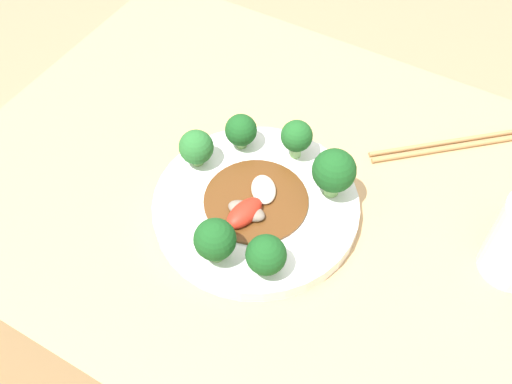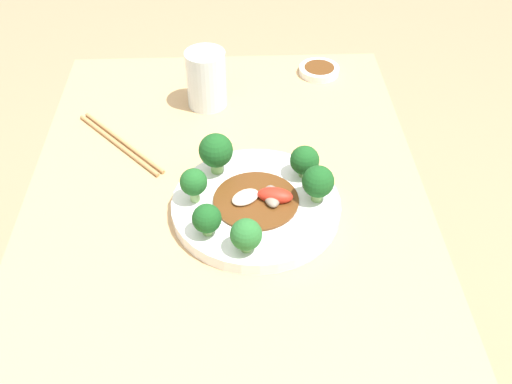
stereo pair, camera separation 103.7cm
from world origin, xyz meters
name	(u,v)px [view 1 (the left image)]	position (x,y,z in m)	size (l,w,h in m)	color
table	(284,321)	(0.00, 0.00, 0.38)	(0.95, 0.67, 0.77)	tan
plate	(256,206)	(0.03, 0.05, 0.78)	(0.27, 0.27, 0.02)	white
broccoli_east	(196,147)	(0.14, 0.03, 0.82)	(0.05, 0.05, 0.05)	#7AAD5B
broccoli_north	(215,240)	(0.03, 0.15, 0.82)	(0.05, 0.05, 0.06)	#7AAD5B
broccoli_northwest	(266,255)	(-0.03, 0.13, 0.82)	(0.05, 0.05, 0.06)	#70A356
broccoli_south	(297,137)	(0.03, -0.05, 0.82)	(0.04, 0.04, 0.06)	#89B76B
broccoli_southeast	(241,130)	(0.10, -0.03, 0.82)	(0.04, 0.04, 0.05)	#7AAD5B
broccoli_southwest	(334,171)	(-0.05, -0.01, 0.83)	(0.06, 0.06, 0.07)	#7AAD5B
stirfry_center	(253,204)	(0.03, 0.06, 0.79)	(0.14, 0.14, 0.02)	#5B3314
chopsticks	(451,145)	(-0.16, -0.20, 0.77)	(0.20, 0.18, 0.01)	#AD7F4C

